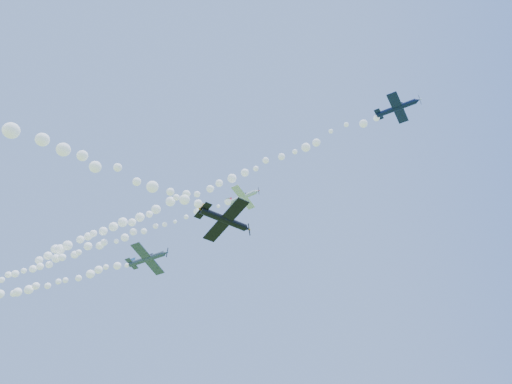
% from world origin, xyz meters
% --- Properties ---
extents(plane_white, '(6.21, 6.60, 1.74)m').
position_xyz_m(plane_white, '(4.31, -3.04, 49.88)').
color(plane_white, silver).
extents(smoke_trail_white, '(71.42, 21.13, 2.70)m').
position_xyz_m(smoke_trail_white, '(-33.16, 7.17, 49.56)').
color(smoke_trail_white, white).
extents(plane_navy, '(6.76, 7.07, 2.51)m').
position_xyz_m(plane_navy, '(30.03, -14.44, 53.24)').
color(plane_navy, '#0D163B').
extents(smoke_trail_navy, '(73.14, 27.06, 2.70)m').
position_xyz_m(smoke_trail_navy, '(-8.39, -1.07, 53.05)').
color(smoke_trail_navy, white).
extents(plane_grey, '(8.05, 8.46, 2.30)m').
position_xyz_m(plane_grey, '(-13.48, 1.67, 42.76)').
color(plane_grey, '#3E495A').
extents(plane_black, '(6.75, 6.70, 1.99)m').
position_xyz_m(plane_black, '(5.66, -17.67, 33.48)').
color(plane_black, black).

